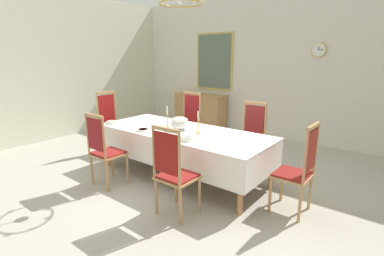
{
  "coord_description": "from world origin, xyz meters",
  "views": [
    {
      "loc": [
        2.77,
        -3.08,
        1.86
      ],
      "look_at": [
        0.19,
        0.2,
        0.82
      ],
      "focal_mm": 26.7,
      "sensor_mm": 36.0,
      "label": 1
    }
  ],
  "objects_px": {
    "spoon_primary": "(139,129)",
    "chair_north_b": "(251,136)",
    "dining_table": "(182,135)",
    "chair_north_a": "(188,123)",
    "candlestick_east": "(198,125)",
    "chair_south_b": "(174,171)",
    "chair_south_a": "(104,149)",
    "chair_head_east": "(298,169)",
    "chandelier": "(181,2)",
    "candlestick_west": "(167,119)",
    "sideboard": "(200,111)",
    "bowl_far_right": "(187,139)",
    "chair_head_west": "(111,123)",
    "bowl_near_left": "(143,130)",
    "bowl_far_left": "(112,122)",
    "soup_tureen": "(180,123)",
    "framed_painting": "(214,62)",
    "mounted_clock": "(319,50)",
    "bowl_near_right": "(172,136)",
    "spoon_secondary": "(181,139)"
  },
  "relations": [
    {
      "from": "chair_south_b",
      "to": "spoon_primary",
      "type": "bearing_deg",
      "value": 154.83
    },
    {
      "from": "bowl_near_right",
      "to": "dining_table",
      "type": "bearing_deg",
      "value": 111.06
    },
    {
      "from": "candlestick_west",
      "to": "bowl_near_right",
      "type": "height_order",
      "value": "candlestick_west"
    },
    {
      "from": "chair_head_east",
      "to": "bowl_far_right",
      "type": "height_order",
      "value": "chair_head_east"
    },
    {
      "from": "chair_north_a",
      "to": "candlestick_west",
      "type": "relative_size",
      "value": 3.48
    },
    {
      "from": "chair_north_b",
      "to": "chair_head_east",
      "type": "bearing_deg",
      "value": 139.12
    },
    {
      "from": "spoon_primary",
      "to": "chair_north_b",
      "type": "bearing_deg",
      "value": 31.77
    },
    {
      "from": "bowl_near_right",
      "to": "chandelier",
      "type": "relative_size",
      "value": 0.3
    },
    {
      "from": "chair_north_b",
      "to": "bowl_near_right",
      "type": "xyz_separation_m",
      "value": [
        -0.53,
        -1.36,
        0.2
      ]
    },
    {
      "from": "candlestick_east",
      "to": "bowl_far_right",
      "type": "distance_m",
      "value": 0.42
    },
    {
      "from": "soup_tureen",
      "to": "candlestick_east",
      "type": "bearing_deg",
      "value": 0.0
    },
    {
      "from": "chair_north_a",
      "to": "chair_north_b",
      "type": "xyz_separation_m",
      "value": [
        1.35,
        -0.0,
        -0.02
      ]
    },
    {
      "from": "bowl_far_right",
      "to": "candlestick_west",
      "type": "bearing_deg",
      "value": 151.91
    },
    {
      "from": "chair_north_a",
      "to": "candlestick_west",
      "type": "xyz_separation_m",
      "value": [
        0.36,
        -0.97,
        0.29
      ]
    },
    {
      "from": "candlestick_west",
      "to": "sideboard",
      "type": "xyz_separation_m",
      "value": [
        -1.4,
        2.77,
        -0.44
      ]
    },
    {
      "from": "bowl_near_left",
      "to": "bowl_near_right",
      "type": "bearing_deg",
      "value": 0.14
    },
    {
      "from": "chair_south_a",
      "to": "chair_head_east",
      "type": "relative_size",
      "value": 0.97
    },
    {
      "from": "dining_table",
      "to": "mounted_clock",
      "type": "relative_size",
      "value": 9.49
    },
    {
      "from": "chair_south_a",
      "to": "spoon_secondary",
      "type": "bearing_deg",
      "value": 31.71
    },
    {
      "from": "bowl_far_left",
      "to": "framed_painting",
      "type": "xyz_separation_m",
      "value": [
        -0.21,
        3.4,
        0.96
      ]
    },
    {
      "from": "bowl_far_right",
      "to": "chandelier",
      "type": "distance_m",
      "value": 1.9
    },
    {
      "from": "candlestick_east",
      "to": "sideboard",
      "type": "height_order",
      "value": "candlestick_east"
    },
    {
      "from": "chair_south_b",
      "to": "spoon_primary",
      "type": "xyz_separation_m",
      "value": [
        -1.25,
        0.59,
        0.19
      ]
    },
    {
      "from": "spoon_primary",
      "to": "chandelier",
      "type": "distance_m",
      "value": 1.96
    },
    {
      "from": "chair_south_a",
      "to": "chair_head_west",
      "type": "height_order",
      "value": "chair_head_west"
    },
    {
      "from": "dining_table",
      "to": "chair_north_a",
      "type": "xyz_separation_m",
      "value": [
        -0.67,
        0.97,
        -0.08
      ]
    },
    {
      "from": "dining_table",
      "to": "chair_head_east",
      "type": "distance_m",
      "value": 1.8
    },
    {
      "from": "spoon_primary",
      "to": "sideboard",
      "type": "height_order",
      "value": "sideboard"
    },
    {
      "from": "chair_head_east",
      "to": "chair_south_b",
      "type": "bearing_deg",
      "value": 130.85
    },
    {
      "from": "candlestick_west",
      "to": "bowl_near_left",
      "type": "distance_m",
      "value": 0.44
    },
    {
      "from": "chair_north_a",
      "to": "framed_painting",
      "type": "height_order",
      "value": "framed_painting"
    },
    {
      "from": "dining_table",
      "to": "chair_head_east",
      "type": "height_order",
      "value": "chair_head_east"
    },
    {
      "from": "chair_south_b",
      "to": "candlestick_west",
      "type": "height_order",
      "value": "chair_south_b"
    },
    {
      "from": "soup_tureen",
      "to": "bowl_far_left",
      "type": "relative_size",
      "value": 1.49
    },
    {
      "from": "chair_north_a",
      "to": "bowl_far_left",
      "type": "xyz_separation_m",
      "value": [
        -0.58,
        -1.35,
        0.18
      ]
    },
    {
      "from": "soup_tureen",
      "to": "framed_painting",
      "type": "bearing_deg",
      "value": 114.86
    },
    {
      "from": "candlestick_east",
      "to": "chair_south_b",
      "type": "bearing_deg",
      "value": -68.7
    },
    {
      "from": "bowl_near_right",
      "to": "chair_south_a",
      "type": "bearing_deg",
      "value": -145.47
    },
    {
      "from": "bowl_near_left",
      "to": "bowl_far_left",
      "type": "xyz_separation_m",
      "value": [
        -0.8,
        0.02,
        0.01
      ]
    },
    {
      "from": "soup_tureen",
      "to": "chair_north_a",
      "type": "bearing_deg",
      "value": 122.34
    },
    {
      "from": "chair_head_west",
      "to": "candlestick_west",
      "type": "relative_size",
      "value": 3.52
    },
    {
      "from": "candlestick_east",
      "to": "bowl_near_right",
      "type": "height_order",
      "value": "candlestick_east"
    },
    {
      "from": "bowl_near_left",
      "to": "spoon_primary",
      "type": "xyz_separation_m",
      "value": [
        -0.12,
        0.03,
        -0.01
      ]
    },
    {
      "from": "framed_painting",
      "to": "candlestick_west",
      "type": "bearing_deg",
      "value": -69.29
    },
    {
      "from": "dining_table",
      "to": "chair_head_east",
      "type": "relative_size",
      "value": 2.47
    },
    {
      "from": "dining_table",
      "to": "spoon_primary",
      "type": "xyz_separation_m",
      "value": [
        -0.57,
        -0.37,
        0.08
      ]
    },
    {
      "from": "chair_south_b",
      "to": "spoon_primary",
      "type": "relative_size",
      "value": 6.42
    },
    {
      "from": "bowl_near_left",
      "to": "sideboard",
      "type": "bearing_deg",
      "value": 111.76
    },
    {
      "from": "sideboard",
      "to": "mounted_clock",
      "type": "bearing_deg",
      "value": -174.99
    },
    {
      "from": "mounted_clock",
      "to": "chandelier",
      "type": "xyz_separation_m",
      "value": [
        -1.08,
        -3.01,
        0.6
      ]
    }
  ]
}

